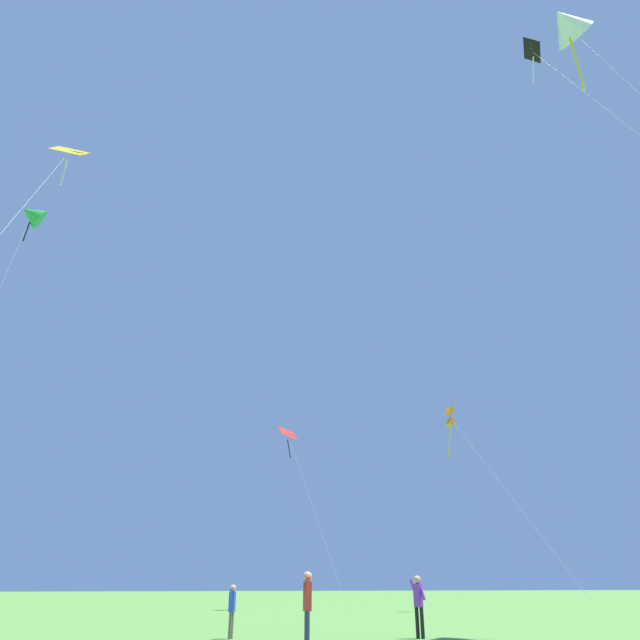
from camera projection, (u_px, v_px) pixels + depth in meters
name	position (u px, v px, depth m)	size (l,w,h in m)	color
kite_yellow_diamond	(61.00, 163.00, 22.93)	(2.77, 11.08, 17.95)	yellow
kite_black_large	(561.00, 76.00, 21.20)	(3.83, 9.22, 20.49)	black
kite_orange_box	(451.00, 419.00, 42.40)	(2.60, 9.59, 13.30)	orange
kite_red_high	(289.00, 440.00, 44.58)	(3.66, 5.51, 12.57)	red
kite_white_distant	(567.00, 24.00, 29.88)	(2.80, 11.45, 28.61)	white
kite_green_small	(31.00, 215.00, 35.54)	(1.92, 7.97, 22.69)	green
person_foreground_watcher	(418.00, 600.00, 18.51)	(0.34, 0.55, 1.78)	black
person_in_blue_jacket	(232.00, 606.00, 18.36)	(0.30, 0.46, 1.51)	#665B4C
person_near_tree	(307.00, 602.00, 14.96)	(0.25, 0.59, 1.82)	#2D3351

